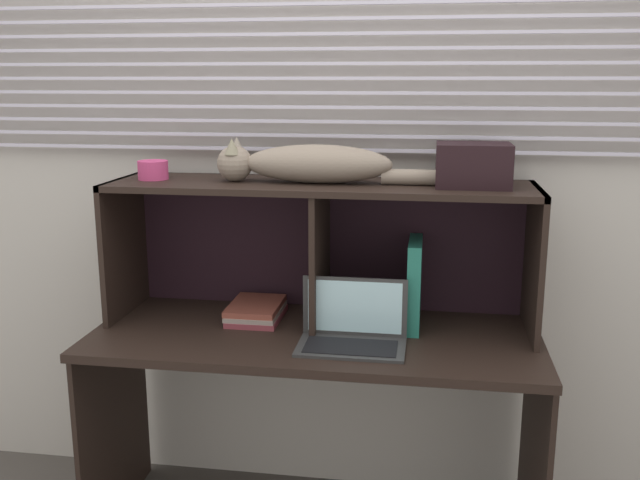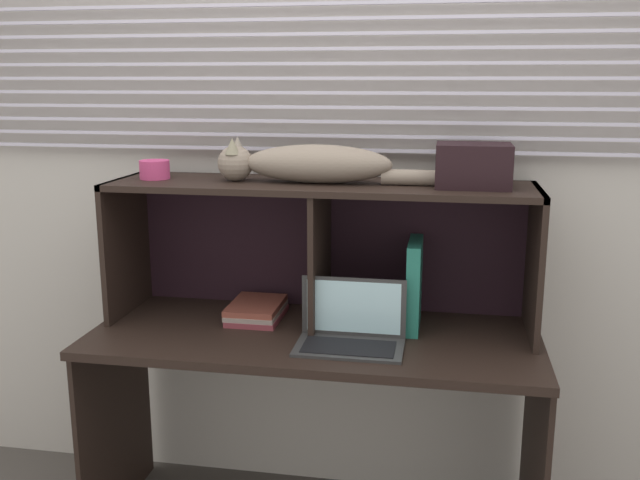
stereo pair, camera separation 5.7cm
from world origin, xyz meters
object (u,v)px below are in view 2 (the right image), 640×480
at_px(cat, 309,164).
at_px(laptop, 351,332).
at_px(book_stack, 256,310).
at_px(storage_box, 473,165).
at_px(small_basket, 155,170).
at_px(binder_upright, 414,285).

xyz_separation_m(cat, laptop, (0.18, -0.21, -0.52)).
height_order(book_stack, storage_box, storage_box).
relative_size(book_stack, small_basket, 2.41).
height_order(laptop, book_stack, laptop).
distance_m(book_stack, storage_box, 0.93).
bearing_deg(small_basket, laptop, -15.63).
height_order(binder_upright, storage_box, storage_box).
relative_size(cat, small_basket, 7.64).
xyz_separation_m(laptop, small_basket, (-0.74, 0.21, 0.49)).
distance_m(cat, binder_upright, 0.56).
distance_m(binder_upright, storage_box, 0.46).
relative_size(laptop, book_stack, 1.36).
relative_size(cat, laptop, 2.33).
bearing_deg(binder_upright, laptop, -132.86).
relative_size(cat, storage_box, 3.36).
xyz_separation_m(binder_upright, storage_box, (0.18, 0.00, 0.42)).
bearing_deg(small_basket, binder_upright, 0.00).
bearing_deg(laptop, binder_upright, 47.14).
height_order(cat, binder_upright, cat).
relative_size(cat, binder_upright, 2.62).
bearing_deg(cat, laptop, -49.12).
bearing_deg(small_basket, storage_box, 0.00).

